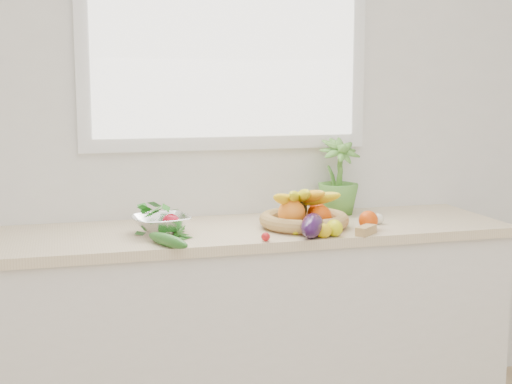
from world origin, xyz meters
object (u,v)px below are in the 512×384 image
object	(u,v)px
apple	(171,223)
potted_herb	(338,176)
fruit_basket	(303,215)
colander_with_spinach	(161,219)
cucumber	(168,240)
eggplant	(312,226)

from	to	relation	value
apple	potted_herb	xyz separation A→B (m)	(0.80, 0.20, 0.14)
fruit_basket	colander_with_spinach	xyz separation A→B (m)	(-0.59, 0.02, 0.01)
cucumber	apple	bearing A→B (deg)	78.71
apple	fruit_basket	xyz separation A→B (m)	(0.55, -0.05, 0.02)
fruit_basket	eggplant	bearing A→B (deg)	-98.69
potted_herb	fruit_basket	xyz separation A→B (m)	(-0.25, -0.25, -0.12)
apple	fruit_basket	world-z (taller)	fruit_basket
apple	eggplant	distance (m)	0.57
fruit_basket	cucumber	bearing A→B (deg)	-161.26
cucumber	potted_herb	bearing A→B (deg)	27.92
eggplant	fruit_basket	size ratio (longest dim) A/B	0.54
apple	fruit_basket	size ratio (longest dim) A/B	0.18
cucumber	colander_with_spinach	size ratio (longest dim) A/B	0.96
cucumber	fruit_basket	xyz separation A→B (m)	(0.60, 0.20, 0.03)
potted_herb	fruit_basket	bearing A→B (deg)	-135.58
colander_with_spinach	eggplant	bearing A→B (deg)	-20.10
potted_herb	apple	bearing A→B (deg)	-166.16
eggplant	potted_herb	bearing A→B (deg)	57.13
fruit_basket	potted_herb	bearing A→B (deg)	44.42
potted_herb	cucumber	bearing A→B (deg)	-152.08
apple	eggplant	size ratio (longest dim) A/B	0.33
potted_herb	colander_with_spinach	world-z (taller)	potted_herb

